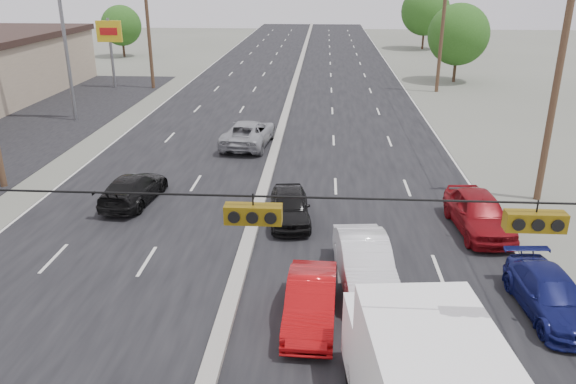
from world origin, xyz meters
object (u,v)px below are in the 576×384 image
at_px(tree_right_far, 425,11).
at_px(red_sedan, 311,302).
at_px(utility_pole_right_b, 556,86).
at_px(oncoming_near, 134,189).
at_px(tree_left_far, 121,26).
at_px(queue_car_d, 551,295).
at_px(tree_right_mid, 458,35).
at_px(utility_pole_left_c, 148,29).
at_px(queue_car_e, 479,213).
at_px(queue_car_a, 290,206).
at_px(utility_pole_right_c, 442,31).
at_px(queue_car_b, 364,262).
at_px(pole_sign_far, 110,37).
at_px(oncoming_far, 248,133).

relative_size(tree_right_far, red_sedan, 2.02).
distance_m(utility_pole_right_b, oncoming_near, 18.69).
height_order(tree_left_far, queue_car_d, tree_left_far).
bearing_deg(tree_left_far, tree_right_far, 14.74).
bearing_deg(tree_right_mid, utility_pole_left_c, -169.70).
xyz_separation_m(queue_car_d, queue_car_e, (-0.69, 5.75, 0.17)).
xyz_separation_m(utility_pole_left_c, queue_car_e, (21.41, -28.67, -4.32)).
height_order(red_sedan, queue_car_a, queue_car_a).
bearing_deg(utility_pole_left_c, red_sedan, -66.99).
xyz_separation_m(tree_right_far, queue_car_d, (-6.40, -64.42, -4.34)).
height_order(utility_pole_right_c, tree_right_far, utility_pole_right_c).
bearing_deg(queue_car_b, red_sedan, -131.36).
bearing_deg(utility_pole_left_c, queue_car_a, -63.70).
height_order(tree_right_far, queue_car_b, tree_right_far).
distance_m(tree_left_far, red_sedan, 60.56).
relative_size(queue_car_d, queue_car_e, 0.92).
distance_m(pole_sign_far, tree_right_mid, 31.40).
relative_size(oncoming_near, oncoming_far, 0.82).
bearing_deg(red_sedan, pole_sign_far, 119.59).
relative_size(utility_pole_right_b, tree_right_far, 1.23).
height_order(pole_sign_far, queue_car_b, pole_sign_far).
distance_m(queue_car_a, oncoming_far, 11.25).
xyz_separation_m(tree_left_far, oncoming_far, (20.35, -37.40, -2.96)).
xyz_separation_m(utility_pole_left_c, pole_sign_far, (-3.50, -0.00, -0.70)).
xyz_separation_m(utility_pole_right_b, oncoming_near, (-18.08, -1.57, -4.46)).
bearing_deg(pole_sign_far, tree_right_mid, 9.16).
bearing_deg(tree_right_mid, tree_left_far, 157.93).
relative_size(queue_car_a, queue_car_d, 0.93).
xyz_separation_m(tree_right_far, oncoming_far, (-17.65, -47.40, -4.21)).
bearing_deg(queue_car_e, oncoming_near, 167.36).
bearing_deg(pole_sign_far, queue_car_b, -58.52).
relative_size(tree_left_far, oncoming_far, 1.13).
xyz_separation_m(tree_left_far, queue_car_d, (31.60, -54.42, -3.10)).
bearing_deg(oncoming_near, oncoming_far, -107.06).
bearing_deg(queue_car_b, queue_car_d, -20.81).
bearing_deg(oncoming_far, red_sedan, 108.64).
height_order(utility_pole_right_c, tree_left_far, utility_pole_right_c).
distance_m(tree_right_far, queue_car_e, 59.24).
height_order(pole_sign_far, red_sedan, pole_sign_far).
height_order(pole_sign_far, queue_car_a, pole_sign_far).
xyz_separation_m(tree_right_mid, queue_car_b, (-10.82, -37.95, -3.58)).
xyz_separation_m(utility_pole_left_c, queue_car_b, (16.68, -32.95, -4.35)).
bearing_deg(pole_sign_far, queue_car_d, -53.36).
xyz_separation_m(tree_right_mid, queue_car_e, (-6.09, -33.67, -3.55)).
relative_size(utility_pole_right_c, oncoming_far, 1.85).
height_order(queue_car_e, oncoming_near, queue_car_e).
relative_size(queue_car_a, queue_car_b, 0.86).
relative_size(utility_pole_right_b, oncoming_near, 2.25).
height_order(utility_pole_right_b, queue_car_b, utility_pole_right_b).
height_order(utility_pole_right_c, queue_car_b, utility_pole_right_c).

